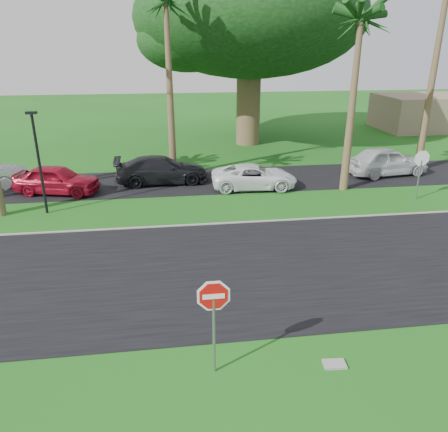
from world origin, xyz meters
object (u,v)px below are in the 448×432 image
object	(u,v)px
car_red	(57,180)
car_minivan	(254,177)
stop_sign_far	(421,165)
car_dark	(162,170)
stop_sign_near	(214,308)
car_pickup	(387,161)

from	to	relation	value
car_red	car_minivan	world-z (taller)	car_red
car_red	car_minivan	bearing A→B (deg)	-78.98
stop_sign_far	car_minivan	xyz separation A→B (m)	(-7.74, 2.82, -1.14)
car_dark	car_red	bearing A→B (deg)	99.20
stop_sign_far	car_red	world-z (taller)	stop_sign_far
stop_sign_near	car_pickup	world-z (taller)	stop_sign_near
stop_sign_near	car_minivan	bearing A→B (deg)	74.80
stop_sign_far	car_dark	world-z (taller)	stop_sign_far
stop_sign_near	car_red	distance (m)	15.83
car_minivan	stop_sign_far	bearing A→B (deg)	-106.53
car_red	stop_sign_far	bearing A→B (deg)	-86.54
car_dark	car_minivan	bearing A→B (deg)	-111.18
stop_sign_near	car_red	size ratio (longest dim) A/B	0.60
stop_sign_near	car_pickup	size ratio (longest dim) A/B	0.54
stop_sign_near	car_pickup	bearing A→B (deg)	51.79
car_red	car_dark	distance (m)	5.52
stop_sign_far	car_dark	size ratio (longest dim) A/B	0.51
stop_sign_near	car_pickup	xyz separation A→B (m)	(12.04, 15.30, -0.95)
stop_sign_far	car_minivan	bearing A→B (deg)	-20.02
car_red	car_pickup	world-z (taller)	car_pickup
stop_sign_near	stop_sign_far	size ratio (longest dim) A/B	1.00
stop_sign_near	car_dark	world-z (taller)	stop_sign_near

